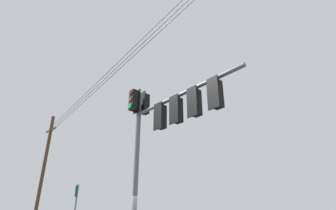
% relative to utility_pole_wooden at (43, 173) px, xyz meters
% --- Properties ---
extents(signal_mast_assembly, '(4.10, 4.15, 6.83)m').
position_rel_utility_pole_wooden_xyz_m(signal_mast_assembly, '(12.43, 11.03, -0.30)').
color(signal_mast_assembly, slate).
rests_on(signal_mast_assembly, ground).
extents(utility_pole_wooden, '(1.31, 1.55, 10.29)m').
position_rel_utility_pole_wooden_xyz_m(utility_pole_wooden, '(0.00, 0.00, 0.00)').
color(utility_pole_wooden, '#4C3823').
rests_on(utility_pole_wooden, ground).
extents(overhead_wire_span, '(25.11, 22.03, 1.34)m').
position_rel_utility_pole_wooden_xyz_m(overhead_wire_span, '(12.55, 11.01, 4.15)').
color(overhead_wire_span, black).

